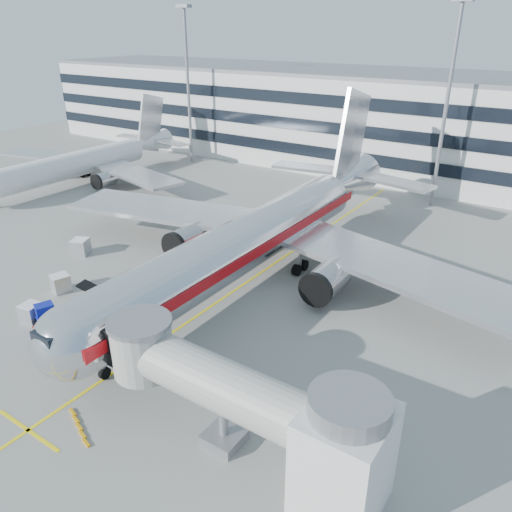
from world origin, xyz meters
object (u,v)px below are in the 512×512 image
Objects in this scene: cargo_container_left at (61,283)px; belt_loader at (102,305)px; main_jet at (261,234)px; cargo_container_front at (31,313)px; ramp_worker at (85,309)px; baggage_tug at (47,318)px; cargo_container_right at (81,247)px.

belt_loader is at bearing -3.70° from cargo_container_left.
cargo_container_left is at bearing -134.73° from main_jet.
ramp_worker is (3.43, 2.70, 0.18)m from cargo_container_front.
cargo_container_front is (-3.69, -4.25, 0.08)m from belt_loader.
cargo_container_right is (-9.55, 10.83, 0.02)m from baggage_tug.
baggage_tug is 1.92m from cargo_container_front.
main_jet reaches higher than ramp_worker.
cargo_container_right is at bearing 149.27° from belt_loader.
cargo_container_front is (-10.86, -18.09, -3.43)m from main_jet.
baggage_tug is (-8.95, -17.93, -3.39)m from main_jet.
ramp_worker is (-0.26, -1.55, 0.26)m from belt_loader.
belt_loader is at bearing 49.04° from cargo_container_front.
main_jet reaches higher than cargo_container_front.
belt_loader is at bearing -30.73° from cargo_container_right.
cargo_container_right is 13.82m from ramp_worker.
ramp_worker reaches higher than cargo_container_left.
baggage_tug is 1.37× the size of cargo_container_right.
cargo_container_front is at bearing -175.36° from baggage_tug.
main_jet is 15.98m from belt_loader.
baggage_tug reaches higher than cargo_container_right.
main_jet is at bearing 45.27° from cargo_container_left.
cargo_container_left is at bearing 176.30° from belt_loader.
belt_loader is at bearing 66.49° from baggage_tug.
baggage_tug reaches higher than cargo_container_left.
belt_loader reaches higher than cargo_container_right.
belt_loader is at bearing 30.78° from ramp_worker.
main_jet is 23.72× the size of cargo_container_right.
cargo_container_right is (-11.33, 6.73, 0.15)m from belt_loader.
baggage_tug is 2.97m from ramp_worker.
cargo_container_right reaches higher than cargo_container_left.
ramp_worker is (11.07, -8.28, 0.11)m from cargo_container_right.
ramp_worker is (-7.43, -15.39, -3.25)m from main_jet.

